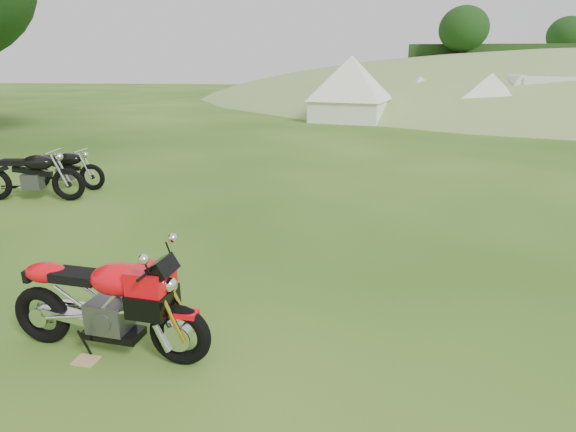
% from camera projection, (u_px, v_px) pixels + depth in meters
% --- Properties ---
extents(ground, '(120.00, 120.00, 0.00)m').
position_uv_depth(ground, '(257.00, 297.00, 6.02)').
color(ground, '#1F4A10').
rests_on(ground, ground).
extents(sport_motorcycle, '(2.12, 0.76, 1.24)m').
position_uv_depth(sport_motorcycle, '(105.00, 297.00, 4.69)').
color(sport_motorcycle, red).
rests_on(sport_motorcycle, ground).
extents(plywood_board, '(0.24, 0.20, 0.02)m').
position_uv_depth(plywood_board, '(86.00, 360.00, 4.72)').
color(plywood_board, tan).
rests_on(plywood_board, ground).
extents(vintage_moto_b, '(1.89, 0.46, 0.99)m').
position_uv_depth(vintage_moto_b, '(64.00, 168.00, 10.99)').
color(vintage_moto_b, black).
rests_on(vintage_moto_b, ground).
extents(vintage_moto_c, '(2.21, 0.73, 1.14)m').
position_uv_depth(vintage_moto_c, '(30.00, 174.00, 10.05)').
color(vintage_moto_c, black).
rests_on(vintage_moto_c, ground).
extents(tent_left, '(4.11, 4.11, 2.92)m').
position_uv_depth(tent_left, '(351.00, 91.00, 23.70)').
color(tent_left, white).
rests_on(tent_left, ground).
extents(tent_mid, '(3.44, 3.44, 2.27)m').
position_uv_depth(tent_mid, '(419.00, 94.00, 26.83)').
color(tent_mid, beige).
rests_on(tent_mid, ground).
extents(tent_right, '(3.54, 3.54, 2.44)m').
position_uv_depth(tent_right, '(490.00, 97.00, 23.28)').
color(tent_right, white).
rests_on(tent_right, ground).
extents(caravan, '(4.76, 2.31, 2.18)m').
position_uv_depth(caravan, '(552.00, 98.00, 24.11)').
color(caravan, silver).
rests_on(caravan, ground).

